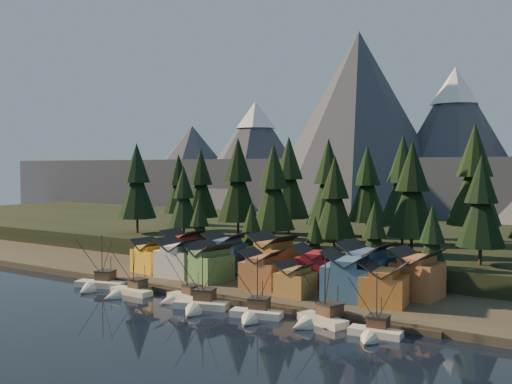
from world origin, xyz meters
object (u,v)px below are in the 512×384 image
Objects in this scene: boat_5 at (318,310)px; house_back_1 at (225,252)px; boat_0 at (97,278)px; house_front_1 at (178,256)px; boat_1 at (127,285)px; boat_3 at (199,297)px; house_front_0 at (151,255)px; house_back_0 at (183,247)px; boat_2 at (181,291)px; boat_4 at (254,306)px; boat_6 at (374,323)px.

house_back_1 is (-35.66, 22.39, 3.92)m from boat_5.
boat_0 is 1.39× the size of house_front_1.
boat_1 is 0.88× the size of boat_3.
house_front_1 is (9.16, -0.97, 0.52)m from house_front_0.
house_back_0 is at bearing 117.26° from boat_3.
house_front_1 is (-11.87, 12.75, 4.05)m from boat_2.
boat_2 is 0.89× the size of boat_4.
house_back_0 is at bearing 152.07° from boat_6.
boat_5 reaches higher than house_back_0.
boat_5 is (22.74, 3.16, 0.10)m from boat_3.
boat_6 is at bearing -15.22° from boat_3.
house_back_1 is at bearing 116.08° from boat_2.
house_front_0 is (-61.54, 15.68, 3.33)m from boat_6.
house_back_0 is 0.95× the size of house_back_1.
boat_5 is 10.53m from boat_6.
boat_4 is at bearing -15.07° from boat_3.
boat_4 is 0.94× the size of boat_5.
boat_1 is 1.28× the size of house_front_0.
boat_5 is at bearing -22.65° from house_front_1.
boat_3 is at bearing -13.85° from boat_2.
boat_2 is 0.83× the size of boat_3.
house_front_0 is at bearing 66.70° from boat_0.
house_back_0 is (1.60, 9.29, 0.72)m from house_front_0.
boat_5 reaches higher than house_back_1.
boat_3 is at bearing -1.27° from boat_1.
house_back_1 is at bearing 50.40° from house_front_1.
house_front_0 is at bearing 130.70° from boat_3.
boat_4 is at bearing -38.10° from house_back_0.
house_front_0 is 0.90× the size of house_back_1.
boat_0 is 18.04m from house_front_1.
boat_2 is 1.21× the size of house_front_0.
boat_0 reaches higher than boat_2.
boat_3 reaches higher than boat_1.
boat_4 reaches higher than boat_1.
house_front_1 is at bearing 144.87° from boat_2.
boat_3 reaches higher than house_back_1.
boat_4 is 46.68m from house_back_0.
boat_1 is at bearing -157.55° from boat_2.
boat_5 is (10.94, 2.56, 0.21)m from boat_4.
house_front_1 is at bearing -178.11° from boat_5.
boat_1 is at bearing -23.23° from boat_0.
boat_3 reaches higher than boat_6.
boat_3 is 1.14× the size of boat_6.
boat_6 is at bearing 10.72° from boat_5.
boat_2 is at bearing -14.02° from boat_0.
boat_2 is 25.36m from house_front_0.
house_front_1 is at bearing 138.44° from boat_4.
house_back_1 is at bearing 167.15° from boat_5.
boat_1 is 1.00× the size of boat_6.
house_front_0 is 9.22m from house_front_1.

